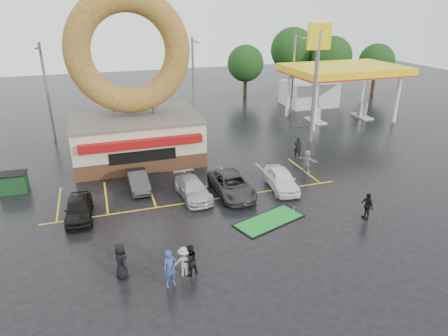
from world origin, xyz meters
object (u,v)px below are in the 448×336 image
object	(u,v)px
streetlight_right	(294,72)
car_white	(281,179)
person_blue	(170,269)
putting_green	(269,221)
streetlight_left	(47,90)
car_silver	(193,189)
car_dgrey	(138,181)
gas_station	(328,81)
car_black	(79,208)
donut_shop	(134,105)
shell_sign	(317,62)
dumpster	(13,183)
streetlight_mid	(194,80)
person_cameraman	(367,206)
car_grey	(232,185)

from	to	relation	value
streetlight_right	car_white	xyz separation A→B (m)	(-10.13, -18.42, -4.07)
person_blue	putting_green	distance (m)	7.93
streetlight_left	car_silver	distance (m)	18.94
streetlight_right	car_silver	bearing A→B (deg)	-132.66
car_dgrey	person_blue	world-z (taller)	person_blue
gas_station	car_black	distance (m)	32.82
donut_shop	streetlight_right	distance (m)	21.00
car_silver	car_black	bearing A→B (deg)	-179.65
car_silver	car_dgrey	bearing A→B (deg)	138.62
person_blue	putting_green	world-z (taller)	person_blue
car_silver	person_blue	xyz separation A→B (m)	(-3.18, -8.57, 0.32)
car_dgrey	person_blue	distance (m)	11.07
donut_shop	shell_sign	bearing A→B (deg)	-3.47
car_silver	shell_sign	bearing A→B (deg)	25.77
streetlight_left	shell_sign	bearing A→B (deg)	-18.99
person_blue	dumpster	bearing A→B (deg)	104.68
streetlight_mid	dumpster	distance (m)	20.48
car_black	car_white	xyz separation A→B (m)	(13.51, 0.00, 0.05)
streetlight_right	person_cameraman	world-z (taller)	streetlight_right
car_grey	person_blue	world-z (taller)	person_blue
streetlight_right	gas_station	bearing A→B (deg)	-13.75
shell_sign	streetlight_mid	size ratio (longest dim) A/B	1.18
streetlight_mid	putting_green	xyz separation A→B (m)	(-0.79, -21.34, -4.75)
car_black	putting_green	world-z (taller)	car_black
car_white	putting_green	bearing A→B (deg)	-116.60
gas_station	streetlight_right	bearing A→B (deg)	166.25
donut_shop	gas_station	xyz separation A→B (m)	(23.00, 7.97, -0.77)
streetlight_left	streetlight_right	xyz separation A→B (m)	(26.00, 2.00, 0.00)
car_grey	car_white	xyz separation A→B (m)	(3.62, -0.24, 0.03)
donut_shop	car_grey	xyz separation A→B (m)	(5.25, -9.23, -3.78)
streetlight_left	car_grey	size ratio (longest dim) A/B	1.82
car_grey	car_white	size ratio (longest dim) A/B	1.18
streetlight_mid	car_grey	world-z (taller)	streetlight_mid
car_white	person_cameraman	xyz separation A→B (m)	(3.08, -5.43, 0.13)
car_silver	person_blue	bearing A→B (deg)	-115.04
streetlight_mid	streetlight_right	world-z (taller)	same
streetlight_right	dumpster	world-z (taller)	streetlight_right
shell_sign	putting_green	xyz separation A→B (m)	(-9.79, -12.42, -7.34)
car_grey	person_blue	size ratio (longest dim) A/B	2.62
car_black	dumpster	xyz separation A→B (m)	(-4.36, 5.31, -0.01)
streetlight_left	streetlight_mid	xyz separation A→B (m)	(14.00, 1.00, 0.00)
gas_station	dumpster	size ratio (longest dim) A/B	7.58
streetlight_left	car_black	world-z (taller)	streetlight_left
donut_shop	streetlight_mid	size ratio (longest dim) A/B	1.50
donut_shop	streetlight_left	size ratio (longest dim) A/B	1.50
gas_station	car_grey	xyz separation A→B (m)	(-17.75, -17.20, -3.01)
car_black	car_white	bearing A→B (deg)	2.16
streetlight_left	car_dgrey	xyz separation A→B (m)	(6.27, -13.29, -4.17)
shell_sign	car_white	size ratio (longest dim) A/B	2.53
streetlight_right	putting_green	bearing A→B (deg)	-119.79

